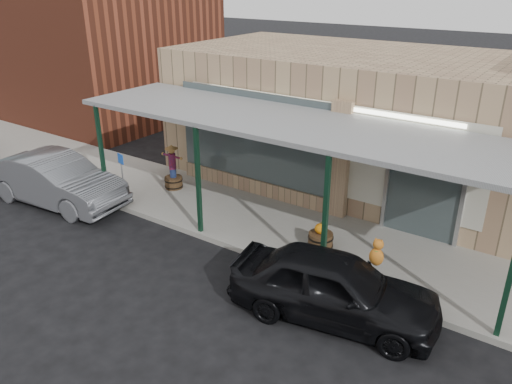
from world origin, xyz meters
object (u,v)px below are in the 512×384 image
Objects in this scene: car_grey at (56,180)px; barrel_pumpkin at (321,239)px; parked_sedan at (334,286)px; barrel_scarecrow at (173,174)px; handicap_sign at (122,171)px.

barrel_pumpkin is at bearing -82.41° from car_grey.
parked_sedan is (1.38, -2.09, 0.31)m from barrel_pumpkin.
barrel_scarecrow is 0.33× the size of parked_sedan.
barrel_scarecrow reaches higher than barrel_pumpkin.
barrel_scarecrow is at bearing 80.97° from handicap_sign.
barrel_pumpkin is at bearing 23.43° from parked_sedan.
handicap_sign is (-6.22, -0.76, 0.67)m from barrel_pumpkin.
handicap_sign reaches higher than barrel_scarecrow.
parked_sedan is at bearing -97.04° from car_grey.
handicap_sign is at bearing -104.62° from barrel_scarecrow.
barrel_scarecrow is 5.67m from barrel_pumpkin.
barrel_pumpkin is at bearing 0.19° from barrel_scarecrow.
car_grey is at bearing -133.32° from handicap_sign.
car_grey is at bearing -123.77° from barrel_scarecrow.
handicap_sign reaches higher than barrel_pumpkin.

